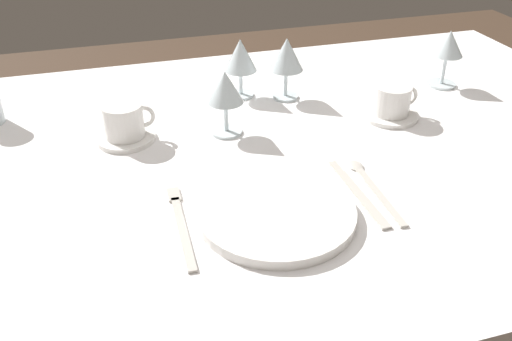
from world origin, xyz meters
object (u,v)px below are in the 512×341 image
Objects in this scene: dinner_plate at (276,213)px; fork_outer at (181,222)px; wine_glass_right at (448,47)px; coffee_cup_right at (392,100)px; wine_glass_left at (225,90)px; coffee_cup_left at (124,121)px; spoon_soup at (369,183)px; wine_glass_centre at (287,56)px; wine_glass_far at (240,57)px; dinner_knife at (358,194)px.

fork_outer is (-0.16, 0.03, -0.01)m from dinner_plate.
wine_glass_right is (0.58, 0.41, 0.09)m from dinner_plate.
wine_glass_right is at bearing 35.57° from dinner_plate.
wine_glass_left is at bearing 175.49° from coffee_cup_right.
wine_glass_right is (0.79, 0.07, 0.06)m from coffee_cup_left.
spoon_soup is at bearing -35.87° from coffee_cup_left.
fork_outer is at bearing -153.64° from coffee_cup_right.
wine_glass_far is at bearing 157.62° from wine_glass_centre.
coffee_cup_left is at bearing -164.38° from wine_glass_centre.
coffee_cup_left is (-0.21, 0.34, 0.04)m from dinner_plate.
dinner_knife is (0.16, 0.02, -0.01)m from dinner_plate.
wine_glass_centre is 1.04× the size of wine_glass_far.
coffee_cup_left reaches higher than spoon_soup.
wine_glass_right is at bearing -9.14° from wine_glass_far.
dinner_knife is at bearing -79.57° from wine_glass_far.
fork_outer is 1.63× the size of wine_glass_left.
wine_glass_left is at bearing 127.07° from spoon_soup.
dinner_plate is 0.46m from coffee_cup_right.
wine_glass_centre is at bearing 37.19° from wine_glass_left.
spoon_soup is at bearing 13.83° from dinner_plate.
wine_glass_right and wine_glass_far have the same top height.
dinner_plate is 1.91× the size of wine_glass_left.
wine_glass_centre reaches higher than coffee_cup_left.
coffee_cup_right is at bearing 26.36° from fork_outer.
dinner_knife is at bearing -40.85° from coffee_cup_left.
wine_glass_left reaches higher than spoon_soup.
fork_outer is at bearing -116.11° from wine_glass_far.
wine_glass_centre is 0.41m from wine_glass_right.
dinner_plate is at bearing -172.66° from dinner_knife.
coffee_cup_right is at bearing -4.51° from wine_glass_left.
wine_glass_centre reaches higher than spoon_soup.
spoon_soup is (0.35, 0.02, -0.00)m from fork_outer.
coffee_cup_left is 0.33m from wine_glass_far.
dinner_knife is 0.34m from coffee_cup_right.
wine_glass_centre reaches higher than dinner_knife.
wine_glass_left reaches higher than coffee_cup_right.
coffee_cup_right reaches higher than dinner_knife.
coffee_cup_right is 0.71× the size of wine_glass_centre.
coffee_cup_right reaches higher than dinner_plate.
dinner_plate is 1.21× the size of dinner_knife.
wine_glass_far is at bearing 144.74° from coffee_cup_right.
spoon_soup is 0.42m from wine_glass_centre.
wine_glass_left is (-0.20, 0.27, 0.10)m from spoon_soup.
spoon_soup is at bearing -125.54° from coffee_cup_right.
coffee_cup_left is at bearing 172.22° from wine_glass_left.
fork_outer is at bearing 169.75° from dinner_plate.
wine_glass_left is (-0.18, -0.14, -0.01)m from wine_glass_centre.
wine_glass_far reaches higher than dinner_plate.
wine_glass_right reaches higher than fork_outer.
wine_glass_left is (0.15, 0.29, 0.10)m from fork_outer.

